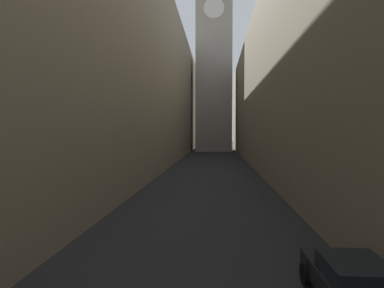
% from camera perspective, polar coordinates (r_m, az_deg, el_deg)
% --- Properties ---
extents(ground_plane, '(264.00, 264.00, 0.00)m').
position_cam_1_polar(ground_plane, '(40.42, 3.20, -4.65)').
color(ground_plane, '#232326').
extents(building_block_left, '(12.39, 108.00, 24.19)m').
position_cam_1_polar(building_block_left, '(44.55, -12.25, 11.55)').
color(building_block_left, gray).
rests_on(building_block_left, ground).
extents(building_block_right, '(14.64, 108.00, 20.60)m').
position_cam_1_polar(building_block_right, '(44.16, 20.38, 9.20)').
color(building_block_right, gray).
rests_on(building_block_right, ground).
extents(clock_tower, '(9.54, 9.54, 61.29)m').
position_cam_1_polar(clock_tower, '(86.83, 3.84, 20.39)').
color(clock_tower, '#9E9384').
rests_on(clock_tower, ground).
extents(parked_car_right_third, '(1.89, 4.39, 1.43)m').
position_cam_1_polar(parked_car_right_third, '(10.37, 26.17, -20.98)').
color(parked_car_right_third, black).
rests_on(parked_car_right_third, ground).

